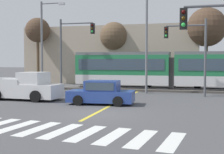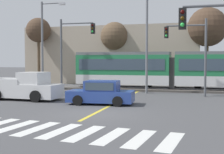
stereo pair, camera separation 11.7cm
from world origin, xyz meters
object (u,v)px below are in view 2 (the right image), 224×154
at_px(sedan_crossing, 101,93).
at_px(bare_tree_far_west, 38,31).
at_px(light_rail_tram, 173,69).
at_px(pickup_truck, 26,88).
at_px(traffic_light_far_right, 191,46).
at_px(traffic_light_far_left, 72,44).
at_px(street_lamp_centre, 149,38).
at_px(bare_tree_east, 207,27).
at_px(street_lamp_west, 45,40).
at_px(bare_tree_west, 115,36).

height_order(sedan_crossing, bare_tree_far_west, bare_tree_far_west).
xyz_separation_m(light_rail_tram, pickup_truck, (-9.57, -9.94, -1.21)).
height_order(pickup_truck, traffic_light_far_right, traffic_light_far_right).
height_order(traffic_light_far_left, traffic_light_far_right, traffic_light_far_left).
bearing_deg(street_lamp_centre, pickup_truck, -140.24).
relative_size(light_rail_tram, bare_tree_far_west, 2.35).
bearing_deg(traffic_light_far_left, street_lamp_centre, 4.54).
bearing_deg(street_lamp_centre, bare_tree_east, 61.10).
xyz_separation_m(street_lamp_west, bare_tree_far_west, (-4.25, 6.59, 1.54)).
bearing_deg(pickup_truck, bare_tree_east, 50.35).
bearing_deg(street_lamp_centre, sedan_crossing, -105.20).
xyz_separation_m(light_rail_tram, bare_tree_west, (-7.12, 5.43, 3.54)).
xyz_separation_m(street_lamp_west, bare_tree_east, (15.02, 8.09, 1.56)).
bearing_deg(street_lamp_west, light_rail_tram, 12.66).
distance_m(pickup_truck, bare_tree_east, 20.71).
xyz_separation_m(traffic_light_far_right, bare_tree_east, (1.41, 10.03, 2.44)).
relative_size(street_lamp_west, bare_tree_west, 1.15).
relative_size(sedan_crossing, traffic_light_far_left, 0.67).
bearing_deg(light_rail_tram, pickup_truck, -133.91).
xyz_separation_m(traffic_light_far_left, bare_tree_far_west, (-7.58, 7.86, 2.10)).
height_order(street_lamp_west, bare_tree_far_west, street_lamp_west).
relative_size(sedan_crossing, bare_tree_far_west, 0.55).
bearing_deg(pickup_truck, traffic_light_far_left, 80.08).
height_order(traffic_light_far_left, street_lamp_centre, street_lamp_centre).
xyz_separation_m(traffic_light_far_left, traffic_light_far_right, (10.28, -0.66, -0.31)).
bearing_deg(pickup_truck, bare_tree_west, 80.94).
height_order(traffic_light_far_left, bare_tree_west, bare_tree_west).
distance_m(sedan_crossing, street_lamp_west, 12.17).
height_order(pickup_truck, bare_tree_far_west, bare_tree_far_west).
bearing_deg(bare_tree_west, pickup_truck, -99.06).
bearing_deg(street_lamp_west, sedan_crossing, -44.54).
height_order(traffic_light_far_right, bare_tree_far_west, bare_tree_far_west).
bearing_deg(light_rail_tram, bare_tree_east, 59.71).
distance_m(sedan_crossing, traffic_light_far_left, 9.03).
distance_m(sedan_crossing, pickup_truck, 5.93).
height_order(light_rail_tram, bare_tree_west, bare_tree_west).
bearing_deg(bare_tree_east, street_lamp_centre, -118.90).
xyz_separation_m(traffic_light_far_right, street_lamp_centre, (-3.46, 1.20, 0.79)).
distance_m(traffic_light_far_right, bare_tree_west, 13.50).
bearing_deg(pickup_truck, sedan_crossing, -7.31).
bearing_deg(bare_tree_far_west, sedan_crossing, -49.66).
distance_m(light_rail_tram, traffic_light_far_left, 9.64).
distance_m(sedan_crossing, traffic_light_far_right, 8.79).
distance_m(sedan_crossing, bare_tree_far_west, 19.99).
relative_size(traffic_light_far_left, bare_tree_far_west, 0.82).
distance_m(traffic_light_far_left, bare_tree_west, 9.57).
xyz_separation_m(traffic_light_far_left, bare_tree_east, (11.69, 9.37, 2.12)).
distance_m(light_rail_tram, bare_tree_west, 9.63).
xyz_separation_m(bare_tree_west, bare_tree_east, (10.29, -0.00, 0.77)).
bearing_deg(traffic_light_far_left, traffic_light_far_right, -3.67).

